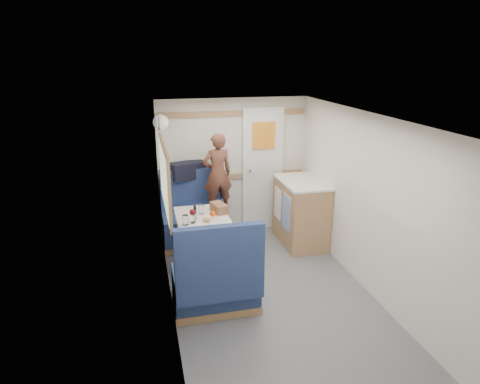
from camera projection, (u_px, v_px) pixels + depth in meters
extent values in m
plane|color=#515156|center=(279.00, 309.00, 4.56)|extent=(4.50, 4.50, 0.00)
plane|color=silver|center=(285.00, 121.00, 3.94)|extent=(4.50, 4.50, 0.00)
cube|color=silver|center=(233.00, 166.00, 6.33)|extent=(2.20, 0.02, 2.00)
cube|color=silver|center=(171.00, 232.00, 4.01)|extent=(0.02, 4.50, 2.00)
cube|color=silver|center=(381.00, 213.00, 4.49)|extent=(0.02, 4.50, 2.00)
cube|color=olive|center=(233.00, 176.00, 6.36)|extent=(2.15, 0.02, 0.08)
cube|color=olive|center=(233.00, 114.00, 6.07)|extent=(2.15, 0.02, 0.08)
cube|color=#A5AD93|center=(164.00, 178.00, 4.86)|extent=(0.04, 1.30, 0.72)
cube|color=white|center=(263.00, 170.00, 6.43)|extent=(0.62, 0.04, 1.86)
cube|color=orange|center=(264.00, 136.00, 6.24)|extent=(0.34, 0.03, 0.40)
cylinder|color=silver|center=(249.00, 170.00, 6.33)|extent=(0.04, 0.10, 0.04)
cube|color=white|center=(203.00, 219.00, 5.13)|extent=(0.62, 0.92, 0.04)
cylinder|color=silver|center=(204.00, 246.00, 5.24)|extent=(0.08, 0.08, 0.66)
cylinder|color=silver|center=(204.00, 270.00, 5.34)|extent=(0.36, 0.36, 0.03)
cube|color=navy|center=(195.00, 230.00, 6.01)|extent=(0.88, 0.50, 0.45)
cube|color=navy|center=(192.00, 195.00, 6.14)|extent=(0.88, 0.10, 0.80)
cube|color=olive|center=(196.00, 242.00, 6.07)|extent=(0.90, 0.52, 0.08)
cube|color=navy|center=(215.00, 288.00, 4.53)|extent=(0.88, 0.50, 0.45)
cube|color=navy|center=(220.00, 264.00, 4.14)|extent=(0.88, 0.10, 0.80)
cube|color=olive|center=(216.00, 303.00, 4.59)|extent=(0.90, 0.52, 0.08)
cube|color=olive|center=(191.00, 179.00, 6.11)|extent=(0.90, 0.14, 0.04)
sphere|color=white|center=(161.00, 122.00, 5.50)|extent=(0.20, 0.20, 0.20)
cube|color=olive|center=(301.00, 213.00, 6.04)|extent=(0.54, 0.90, 0.90)
cube|color=silver|center=(302.00, 182.00, 5.90)|extent=(0.56, 0.92, 0.03)
cube|color=#5972B2|center=(286.00, 212.00, 5.78)|extent=(0.01, 0.30, 0.48)
cube|color=silver|center=(278.00, 204.00, 6.11)|extent=(0.01, 0.28, 0.44)
imported|color=brown|center=(217.00, 174.00, 5.88)|extent=(0.45, 0.33, 1.13)
cube|color=black|center=(188.00, 170.00, 6.06)|extent=(0.54, 0.38, 0.23)
cube|color=silver|center=(222.00, 226.00, 4.85)|extent=(0.27, 0.35, 0.02)
sphere|color=#E4570A|center=(213.00, 214.00, 5.10)|extent=(0.07, 0.07, 0.07)
cube|color=#D4C47A|center=(208.00, 219.00, 5.00)|extent=(0.12, 0.10, 0.04)
cylinder|color=white|center=(193.00, 223.00, 4.97)|extent=(0.06, 0.06, 0.01)
cylinder|color=white|center=(193.00, 218.00, 4.95)|extent=(0.01, 0.01, 0.10)
sphere|color=#4A070F|center=(193.00, 212.00, 4.93)|extent=(0.08, 0.08, 0.08)
cylinder|color=white|center=(185.00, 220.00, 4.90)|extent=(0.07, 0.07, 0.12)
cylinder|color=silver|center=(202.00, 209.00, 5.23)|extent=(0.07, 0.07, 0.11)
cylinder|color=brown|center=(217.00, 210.00, 5.24)|extent=(0.06, 0.06, 0.09)
cylinder|color=black|center=(195.00, 210.00, 5.25)|extent=(0.04, 0.04, 0.10)
cylinder|color=silver|center=(196.00, 218.00, 5.00)|extent=(0.04, 0.04, 0.09)
cube|color=olive|center=(219.00, 208.00, 5.29)|extent=(0.20, 0.29, 0.11)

